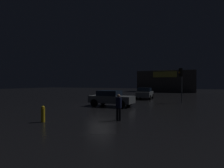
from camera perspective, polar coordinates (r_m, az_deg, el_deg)
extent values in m
plane|color=black|center=(18.36, -3.51, -6.68)|extent=(120.00, 120.00, 0.00)
cube|color=#4C4742|center=(49.89, 16.45, 0.76)|extent=(14.03, 6.19, 5.33)
cube|color=#E5D84C|center=(46.72, 15.91, 2.85)|extent=(5.61, 0.24, 1.38)
cylinder|color=#595B60|center=(22.32, 20.67, -0.44)|extent=(0.11, 0.11, 3.90)
cube|color=black|center=(22.26, 20.36, 3.38)|extent=(0.41, 0.41, 0.93)
sphere|color=black|center=(22.18, 20.02, 4.11)|extent=(0.20, 0.20, 0.20)
sphere|color=orange|center=(22.16, 20.02, 3.39)|extent=(0.20, 0.20, 0.20)
sphere|color=black|center=(22.15, 20.02, 2.67)|extent=(0.20, 0.20, 0.20)
cube|color=slate|center=(17.76, -0.15, -4.71)|extent=(4.26, 1.87, 0.66)
cube|color=black|center=(17.82, -0.82, -2.82)|extent=(2.10, 1.64, 0.50)
cylinder|color=black|center=(18.05, 5.08, -5.67)|extent=(0.71, 0.24, 0.70)
cylinder|color=black|center=(16.41, 2.89, -6.27)|extent=(0.71, 0.24, 0.70)
cylinder|color=black|center=(19.21, -2.75, -5.32)|extent=(0.71, 0.24, 0.70)
cylinder|color=black|center=(17.67, -5.50, -5.80)|extent=(0.71, 0.24, 0.70)
cube|color=slate|center=(26.43, 10.08, -3.06)|extent=(2.14, 4.15, 0.70)
cube|color=black|center=(26.17, 10.00, -1.73)|extent=(1.79, 2.06, 0.54)
cylinder|color=black|center=(27.92, 8.69, -3.61)|extent=(0.27, 0.69, 0.67)
cylinder|color=black|center=(27.62, 12.42, -3.65)|extent=(0.27, 0.69, 0.67)
cylinder|color=black|center=(25.33, 7.53, -4.00)|extent=(0.27, 0.69, 0.67)
cylinder|color=black|center=(25.00, 11.64, -4.06)|extent=(0.27, 0.69, 0.67)
cylinder|color=black|center=(11.10, 1.65, -9.27)|extent=(0.14, 0.14, 0.76)
cylinder|color=black|center=(11.10, 2.48, -9.26)|extent=(0.14, 0.14, 0.76)
cylinder|color=#141938|center=(11.01, 2.07, -5.78)|extent=(0.45, 0.45, 0.60)
sphere|color=tan|center=(10.97, 2.07, -3.69)|extent=(0.21, 0.21, 0.21)
cylinder|color=gold|center=(11.39, -20.47, -9.03)|extent=(0.22, 0.22, 0.76)
sphere|color=gold|center=(11.32, -20.47, -6.79)|extent=(0.20, 0.20, 0.20)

